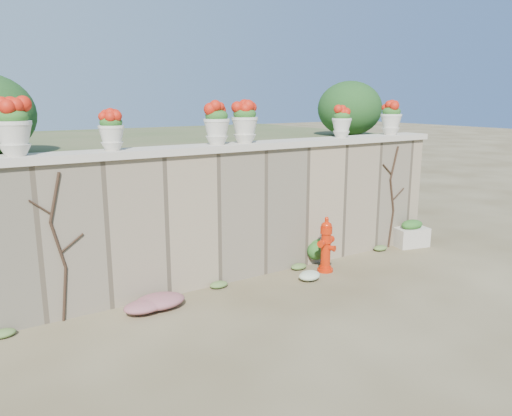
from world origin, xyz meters
TOP-DOWN VIEW (x-y plane):
  - ground at (0.00, 0.00)m, footprint 80.00×80.00m
  - stone_wall at (0.00, 1.80)m, footprint 8.00×0.40m
  - wall_cap at (0.00, 1.80)m, footprint 8.10×0.52m
  - raised_fill at (0.00, 5.00)m, footprint 9.00×6.00m
  - back_shrub_right at (3.40, 3.00)m, footprint 1.30×1.30m
  - vine_left at (-2.67, 1.58)m, footprint 0.60×0.04m
  - vine_right at (3.23, 1.58)m, footprint 0.60×0.04m
  - fire_hydrant at (1.31, 1.20)m, footprint 0.39×0.28m
  - planter_box at (3.60, 1.39)m, footprint 0.68×0.49m
  - green_shrub at (1.49, 1.54)m, footprint 0.59×0.53m
  - magenta_clump at (-1.61, 1.26)m, footprint 0.91×0.61m
  - white_flowers at (0.91, 1.01)m, footprint 0.47×0.37m
  - urn_pot_0 at (-3.02, 1.80)m, footprint 0.42×0.42m
  - urn_pot_1 at (-1.87, 1.80)m, footprint 0.33×0.33m
  - urn_pot_2 at (-0.33, 1.80)m, footprint 0.38×0.38m
  - urn_pot_3 at (0.15, 1.80)m, footprint 0.40×0.40m
  - urn_pot_4 at (2.10, 1.80)m, footprint 0.34×0.34m
  - urn_pot_5 at (3.31, 1.80)m, footprint 0.39×0.39m
  - terracotta_pot at (3.31, 1.80)m, footprint 0.21×0.21m

SIDE VIEW (x-z plane):
  - ground at x=0.00m, z-range 0.00..0.00m
  - white_flowers at x=0.91m, z-range 0.00..0.17m
  - magenta_clump at x=-1.61m, z-range 0.00..0.24m
  - planter_box at x=3.60m, z-range -0.02..0.50m
  - green_shrub at x=1.49m, z-range 0.00..0.56m
  - fire_hydrant at x=1.31m, z-range 0.00..0.91m
  - vine_left at x=-2.67m, z-range 0.04..1.94m
  - vine_right at x=3.23m, z-range 0.04..1.94m
  - stone_wall at x=0.00m, z-range 0.00..2.00m
  - raised_fill at x=0.00m, z-range 0.00..2.00m
  - wall_cap at x=0.00m, z-range 2.00..2.10m
  - terracotta_pot at x=3.31m, z-range 2.09..2.34m
  - urn_pot_1 at x=-1.87m, z-range 2.10..2.62m
  - urn_pot_4 at x=2.10m, z-range 2.10..2.62m
  - urn_pot_2 at x=-0.33m, z-range 2.10..2.70m
  - urn_pot_5 at x=3.31m, z-range 2.10..2.70m
  - urn_pot_3 at x=0.15m, z-range 2.10..2.72m
  - urn_pot_0 at x=-3.02m, z-range 2.10..2.76m
  - back_shrub_right at x=3.40m, z-range 2.00..3.10m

